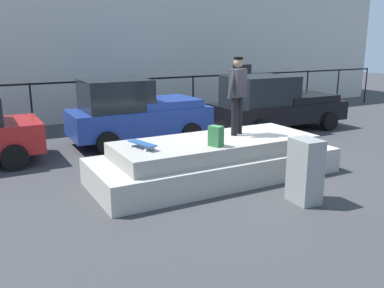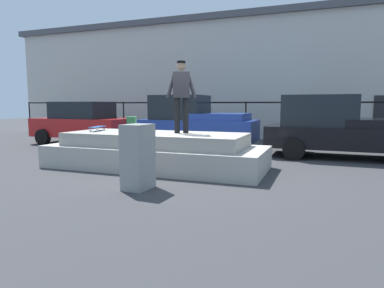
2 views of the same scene
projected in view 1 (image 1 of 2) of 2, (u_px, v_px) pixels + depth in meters
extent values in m
plane|color=#38383A|center=(244.00, 168.00, 10.21)|extent=(60.00, 60.00, 0.00)
cube|color=#ADA89E|center=(215.00, 165.00, 9.45)|extent=(5.64, 2.17, 0.57)
cube|color=#A09B91|center=(216.00, 146.00, 9.34)|extent=(4.63, 1.78, 0.33)
cylinder|color=black|center=(234.00, 117.00, 9.56)|extent=(0.14, 0.14, 0.89)
cylinder|color=black|center=(239.00, 115.00, 9.72)|extent=(0.14, 0.14, 0.89)
cube|color=#26262B|center=(238.00, 83.00, 9.45)|extent=(0.48, 0.38, 0.64)
cylinder|color=#26262B|center=(232.00, 85.00, 9.27)|extent=(0.27, 0.18, 0.62)
cylinder|color=#26262B|center=(244.00, 83.00, 9.66)|extent=(0.27, 0.18, 0.62)
sphere|color=tan|center=(238.00, 63.00, 9.34)|extent=(0.22, 0.22, 0.22)
cylinder|color=black|center=(238.00, 58.00, 9.32)|extent=(0.27, 0.27, 0.05)
cube|color=#264C8C|center=(142.00, 143.00, 8.45)|extent=(0.38, 0.79, 0.02)
cylinder|color=silver|center=(146.00, 150.00, 8.23)|extent=(0.04, 0.06, 0.06)
cylinder|color=silver|center=(154.00, 148.00, 8.36)|extent=(0.04, 0.06, 0.06)
cylinder|color=silver|center=(131.00, 146.00, 8.58)|extent=(0.04, 0.06, 0.06)
cylinder|color=silver|center=(139.00, 144.00, 8.72)|extent=(0.04, 0.06, 0.06)
cube|color=#33723F|center=(216.00, 136.00, 8.62)|extent=(0.29, 0.33, 0.43)
cylinder|color=black|center=(7.00, 141.00, 11.55)|extent=(0.64, 0.22, 0.64)
cylinder|color=black|center=(15.00, 158.00, 9.95)|extent=(0.64, 0.22, 0.64)
cube|color=navy|center=(140.00, 120.00, 12.65)|extent=(4.24, 1.77, 0.75)
cube|color=black|center=(116.00, 95.00, 12.10)|extent=(1.91, 1.62, 0.90)
cube|color=navy|center=(165.00, 102.00, 12.92)|extent=(1.91, 1.67, 0.24)
cylinder|color=black|center=(91.00, 131.00, 12.89)|extent=(0.64, 0.22, 0.64)
cylinder|color=black|center=(108.00, 143.00, 11.37)|extent=(0.64, 0.22, 0.64)
cylinder|color=black|center=(167.00, 123.00, 14.10)|extent=(0.64, 0.22, 0.64)
cylinder|color=black|center=(191.00, 133.00, 12.58)|extent=(0.64, 0.22, 0.64)
cube|color=black|center=(278.00, 111.00, 14.56)|extent=(4.78, 2.06, 0.65)
cube|color=black|center=(260.00, 90.00, 13.99)|extent=(2.17, 1.87, 0.95)
cube|color=black|center=(299.00, 97.00, 14.88)|extent=(2.17, 1.92, 0.24)
cylinder|color=black|center=(227.00, 119.00, 14.84)|extent=(0.64, 0.23, 0.64)
cylinder|color=black|center=(261.00, 130.00, 13.09)|extent=(0.64, 0.23, 0.64)
cylinder|color=black|center=(290.00, 113.00, 16.18)|extent=(0.64, 0.23, 0.64)
cylinder|color=black|center=(329.00, 121.00, 14.43)|extent=(0.64, 0.23, 0.64)
cube|color=gray|center=(305.00, 171.00, 7.90)|extent=(0.48, 0.63, 1.26)
cylinder|color=black|center=(32.00, 110.00, 13.43)|extent=(0.06, 0.06, 1.75)
cylinder|color=black|center=(93.00, 105.00, 14.36)|extent=(0.06, 0.06, 1.75)
cylinder|color=black|center=(146.00, 102.00, 15.29)|extent=(0.06, 0.06, 1.75)
cylinder|color=black|center=(193.00, 98.00, 16.23)|extent=(0.06, 0.06, 1.75)
cylinder|color=black|center=(235.00, 95.00, 17.16)|extent=(0.06, 0.06, 1.75)
cylinder|color=black|center=(273.00, 92.00, 18.09)|extent=(0.06, 0.06, 1.75)
cylinder|color=black|center=(307.00, 90.00, 19.03)|extent=(0.06, 0.06, 1.75)
cylinder|color=black|center=(338.00, 87.00, 19.96)|extent=(0.06, 0.06, 1.75)
cylinder|color=black|center=(366.00, 85.00, 20.89)|extent=(0.06, 0.06, 1.75)
cube|color=black|center=(145.00, 79.00, 15.09)|extent=(24.00, 0.04, 0.06)
cube|color=beige|center=(100.00, 46.00, 19.54)|extent=(27.60, 7.73, 5.64)
cube|color=#262628|center=(242.00, 86.00, 19.26)|extent=(1.00, 0.06, 2.00)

